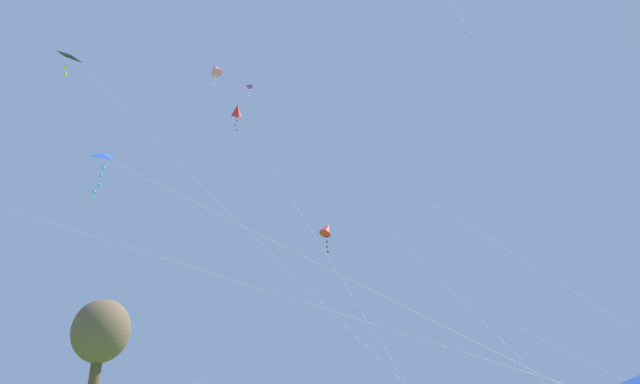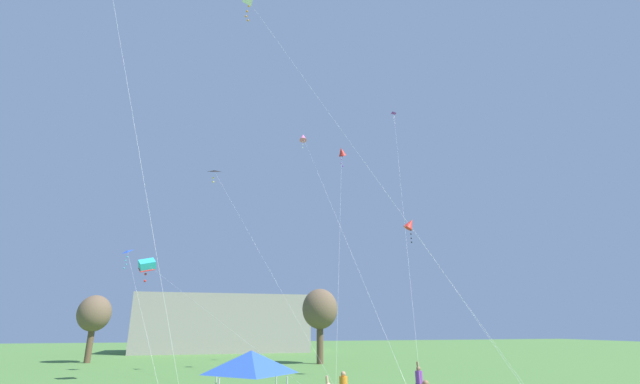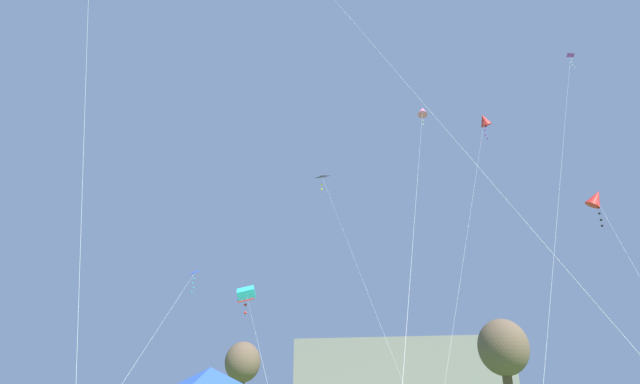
# 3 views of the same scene
# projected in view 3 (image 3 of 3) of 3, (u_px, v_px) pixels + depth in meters

# --- Properties ---
(distant_building) EXTENTS (26.75, 11.77, 8.83)m
(distant_building) POSITION_uv_depth(u_px,v_px,m) (404.00, 376.00, 65.15)
(distant_building) COLOR gray
(distant_building) RESTS_ON ground
(tree_near_right) EXTENTS (3.68, 3.68, 7.42)m
(tree_near_right) POSITION_uv_depth(u_px,v_px,m) (243.00, 363.00, 51.79)
(tree_near_right) COLOR brown
(tree_near_right) RESTS_ON ground
(tree_far_right) EXTENTS (3.99, 3.99, 8.04)m
(tree_far_right) POSITION_uv_depth(u_px,v_px,m) (503.00, 349.00, 39.91)
(tree_far_right) COLOR brown
(tree_far_right) RESTS_ON ground
(kite_blue_delta_0) EXTENTS (4.92, 15.40, 8.65)m
(kite_blue_delta_0) POSITION_uv_depth(u_px,v_px,m) (193.00, 276.00, 26.10)
(kite_blue_delta_0) COLOR silver
(kite_blue_delta_0) RESTS_ON ground
(kite_cyan_box_2) EXTENTS (11.18, 25.74, 9.17)m
(kite_cyan_box_2) POSITION_uv_depth(u_px,v_px,m) (246.00, 294.00, 32.87)
(kite_cyan_box_2) COLOR silver
(kite_cyan_box_2) RESTS_ON ground
(kite_red_diamond_3) EXTENTS (6.01, 20.68, 12.92)m
(kite_red_diamond_3) POSITION_uv_depth(u_px,v_px,m) (596.00, 199.00, 27.05)
(kite_red_diamond_3) COLOR silver
(kite_red_diamond_3) RESTS_ON ground
(kite_pink_diamond_4) EXTENTS (1.98, 25.16, 21.45)m
(kite_pink_diamond_4) POSITION_uv_depth(u_px,v_px,m) (423.00, 111.00, 35.12)
(kite_pink_diamond_4) COLOR silver
(kite_pink_diamond_4) RESTS_ON ground
(kite_red_diamond_5) EXTENTS (5.88, 15.07, 21.04)m
(kite_red_diamond_5) POSITION_uv_depth(u_px,v_px,m) (484.00, 120.00, 35.38)
(kite_red_diamond_5) COLOR silver
(kite_red_diamond_5) RESTS_ON ground
(kite_purple_delta_6) EXTENTS (11.82, 25.16, 28.44)m
(kite_purple_delta_6) POSITION_uv_depth(u_px,v_px,m) (570.00, 59.00, 40.13)
(kite_purple_delta_6) COLOR silver
(kite_purple_delta_6) RESTS_ON ground
(kite_black_delta_8) EXTENTS (7.71, 17.26, 17.98)m
(kite_black_delta_8) POSITION_uv_depth(u_px,v_px,m) (322.00, 178.00, 37.78)
(kite_black_delta_8) COLOR silver
(kite_black_delta_8) RESTS_ON ground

